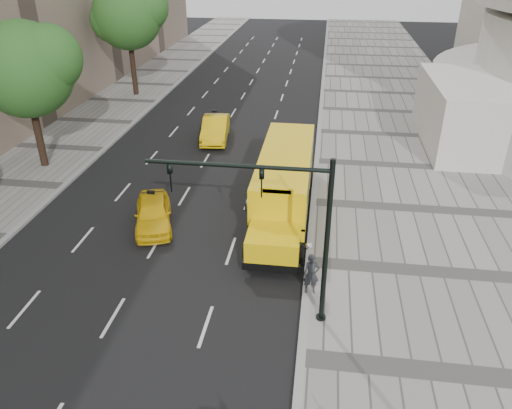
# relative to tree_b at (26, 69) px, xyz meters

# --- Properties ---
(ground) EXTENTS (140.00, 140.00, 0.00)m
(ground) POSITION_rel_tree_b_xyz_m (10.40, -2.66, -5.97)
(ground) COLOR black
(ground) RESTS_ON ground
(sidewalk_museum) EXTENTS (12.00, 140.00, 0.15)m
(sidewalk_museum) POSITION_rel_tree_b_xyz_m (22.40, -2.66, -5.90)
(sidewalk_museum) COLOR gray
(sidewalk_museum) RESTS_ON ground
(sidewalk_far) EXTENTS (6.00, 140.00, 0.15)m
(sidewalk_far) POSITION_rel_tree_b_xyz_m (-0.60, -2.66, -5.90)
(sidewalk_far) COLOR gray
(sidewalk_far) RESTS_ON ground
(curb_museum) EXTENTS (0.30, 140.00, 0.15)m
(curb_museum) POSITION_rel_tree_b_xyz_m (16.40, -2.66, -5.90)
(curb_museum) COLOR gray
(curb_museum) RESTS_ON ground
(curb_far) EXTENTS (0.30, 140.00, 0.15)m
(curb_far) POSITION_rel_tree_b_xyz_m (2.40, -2.66, -5.90)
(curb_far) COLOR gray
(curb_far) RESTS_ON ground
(tree_b) EXTENTS (6.06, 5.39, 8.62)m
(tree_b) POSITION_rel_tree_b_xyz_m (0.00, 0.00, 0.00)
(tree_b) COLOR black
(tree_b) RESTS_ON ground
(tree_c) EXTENTS (6.46, 5.74, 9.74)m
(tree_c) POSITION_rel_tree_b_xyz_m (0.01, 16.08, 0.94)
(tree_c) COLOR black
(tree_c) RESTS_ON ground
(school_bus) EXTENTS (2.96, 11.56, 3.19)m
(school_bus) POSITION_rel_tree_b_xyz_m (14.90, -3.36, -4.21)
(school_bus) COLOR yellow
(school_bus) RESTS_ON ground
(taxi_near) EXTENTS (2.88, 4.49, 1.42)m
(taxi_near) POSITION_rel_tree_b_xyz_m (8.80, -5.99, -5.26)
(taxi_near) COLOR yellow
(taxi_near) RESTS_ON ground
(taxi_far) EXTENTS (2.22, 4.97, 1.58)m
(taxi_far) POSITION_rel_tree_b_xyz_m (9.27, 6.15, -5.18)
(taxi_far) COLOR yellow
(taxi_far) RESTS_ON ground
(pedestrian) EXTENTS (0.66, 0.48, 1.69)m
(pedestrian) POSITION_rel_tree_b_xyz_m (16.55, -10.33, -4.98)
(pedestrian) COLOR #282A2F
(pedestrian) RESTS_ON sidewalk_museum
(traffic_signal) EXTENTS (6.18, 0.36, 6.40)m
(traffic_signal) POSITION_rel_tree_b_xyz_m (15.59, -11.82, -1.88)
(traffic_signal) COLOR black
(traffic_signal) RESTS_ON ground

